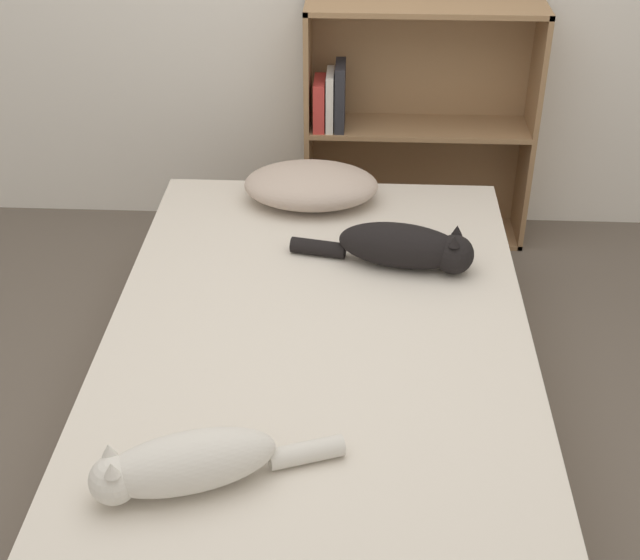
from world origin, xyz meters
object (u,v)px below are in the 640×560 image
at_px(bed, 317,392).
at_px(pillow, 311,185).
at_px(cat_dark, 407,247).
at_px(bookshelf, 411,120).
at_px(cat_light, 184,464).

bearing_deg(bed, pillow, 94.52).
distance_m(bed, cat_dark, 0.55).
bearing_deg(bookshelf, cat_light, -106.71).
bearing_deg(pillow, cat_dark, -52.20).
relative_size(cat_light, bookshelf, 0.58).
bearing_deg(cat_dark, bed, -111.62).
relative_size(pillow, cat_dark, 0.82).
xyz_separation_m(bed, bookshelf, (0.31, 1.34, 0.31)).
bearing_deg(cat_light, bed, -134.49).
bearing_deg(pillow, bed, -85.48).
relative_size(cat_light, cat_dark, 0.96).
bearing_deg(pillow, bookshelf, 54.00).
xyz_separation_m(cat_dark, bookshelf, (0.04, 0.94, 0.04)).
height_order(pillow, cat_light, cat_light).
distance_m(pillow, cat_dark, 0.54).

